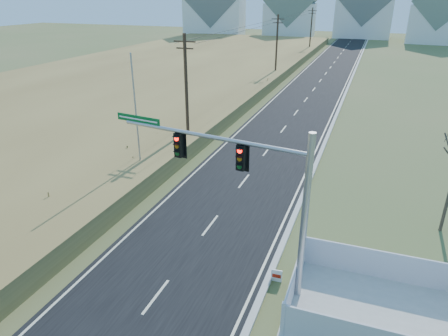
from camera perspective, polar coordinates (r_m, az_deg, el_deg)
ground at (r=19.22m, az=-6.67°, el=-14.20°), size 260.00×260.00×0.00m
road at (r=64.81m, az=14.10°, el=12.64°), size 8.00×180.00×0.06m
curb at (r=64.46m, az=17.83°, el=12.22°), size 0.30×180.00×0.18m
reed_marsh at (r=62.82m, az=-9.96°, el=13.22°), size 38.00×110.00×1.30m
utility_pole_near at (r=32.29m, az=-5.39°, el=10.98°), size 1.80×0.26×9.00m
utility_pole_mid at (r=60.35m, az=7.53°, el=16.83°), size 1.80×0.26×9.00m
utility_pole_far at (r=89.67m, az=12.31°, el=18.73°), size 1.80×0.26×9.00m
condo_nw at (r=122.11m, az=-1.31°, el=21.85°), size 17.69×13.38×19.05m
condo_nnw at (r=124.02m, az=9.43°, el=21.24°), size 14.93×11.17×17.03m
condo_n at (r=125.50m, az=19.43°, el=20.63°), size 15.27×10.20×18.54m
condo_ne at (r=118.10m, az=28.35°, el=18.74°), size 14.12×10.51×16.52m
traffic_signal_mast at (r=15.86m, az=5.14°, el=-3.66°), size 9.14×1.54×7.33m
fence_enclosure at (r=17.67m, az=21.48°, el=-18.72°), size 7.24×4.98×1.65m
open_sign at (r=18.39m, az=7.52°, el=-15.00°), size 0.49×0.09×0.60m
flagpole at (r=27.15m, az=-12.24°, el=5.16°), size 0.38×0.38×8.41m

